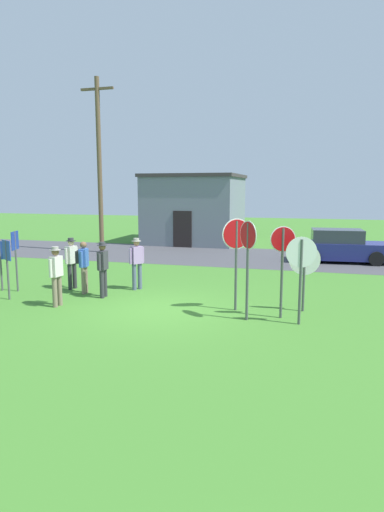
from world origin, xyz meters
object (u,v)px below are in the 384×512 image
object	(u,v)px
stop_sign_rear_right	(248,253)
info_panel_rightmost	(7,259)
parked_car_on_street	(341,247)
stop_sign_low_front	(301,265)
stop_sign_tallest	(304,266)
info_panel_middle	(15,250)
person_in_teal	(72,260)
stop_sign_far_back	(282,257)
person_holding_notes	(56,273)
stop_sign_center_cluster	(236,247)
info_panel_leftmost	(0,257)
person_on_left	(136,260)
utility_pole	(99,163)
person_in_blue	(83,263)
person_near_signs	(103,266)

from	to	relation	value
stop_sign_rear_right	info_panel_rightmost	xyz separation A→B (m)	(-7.33, 0.13, -0.49)
parked_car_on_street	stop_sign_low_front	world-z (taller)	stop_sign_low_front
stop_sign_tallest	info_panel_middle	bearing A→B (deg)	-179.27
person_in_teal	stop_sign_tallest	bearing A→B (deg)	-5.12
stop_sign_low_front	info_panel_rightmost	size ratio (longest dim) A/B	1.21
stop_sign_far_back	person_holding_notes	world-z (taller)	stop_sign_far_back
stop_sign_center_cluster	person_holding_notes	distance (m)	5.18
person_holding_notes	info_panel_leftmost	bearing A→B (deg)	157.03
person_holding_notes	info_panel_middle	world-z (taller)	info_panel_middle
person_on_left	stop_sign_rear_right	bearing A→B (deg)	-31.01
person_in_teal	info_panel_middle	distance (m)	1.80
stop_sign_low_front	info_panel_middle	xyz separation A→B (m)	(-9.10, 1.14, -0.13)
info_panel_rightmost	parked_car_on_street	bearing A→B (deg)	45.03
stop_sign_far_back	person_on_left	distance (m)	5.37
info_panel_middle	utility_pole	bearing A→B (deg)	99.76
person_holding_notes	info_panel_rightmost	size ratio (longest dim) A/B	0.95
parked_car_on_street	stop_sign_rear_right	xyz separation A→B (m)	(-2.79, -10.26, 1.06)
stop_sign_far_back	stop_sign_tallest	bearing A→B (deg)	56.53
stop_sign_rear_right	person_in_blue	distance (m)	5.76
utility_pole	stop_sign_low_front	bearing A→B (deg)	-43.51
person_in_blue	utility_pole	bearing A→B (deg)	113.83
stop_sign_far_back	stop_sign_rear_right	world-z (taller)	stop_sign_rear_right
utility_pole	stop_sign_center_cluster	distance (m)	13.16
stop_sign_tallest	person_holding_notes	distance (m)	6.98
person_on_left	info_panel_rightmost	size ratio (longest dim) A/B	0.95
stop_sign_center_cluster	person_in_blue	world-z (taller)	stop_sign_center_cluster
stop_sign_tallest	stop_sign_rear_right	world-z (taller)	stop_sign_rear_right
stop_sign_low_front	info_panel_leftmost	distance (m)	9.73
parked_car_on_street	person_in_blue	xyz separation A→B (m)	(-8.30, -8.79, 0.29)
person_in_teal	stop_sign_far_back	bearing A→B (deg)	-12.00
person_in_blue	person_holding_notes	size ratio (longest dim) A/B	0.97
utility_pole	info_panel_rightmost	bearing A→B (deg)	-78.67
stop_sign_low_front	person_holding_notes	bearing A→B (deg)	-178.80
stop_sign_rear_right	info_panel_middle	bearing A→B (deg)	171.72
utility_pole	person_on_left	bearing A→B (deg)	-55.59
stop_sign_far_back	info_panel_leftmost	bearing A→B (deg)	175.99
person_on_left	info_panel_leftmost	size ratio (longest dim) A/B	1.05
person_holding_notes	info_panel_middle	distance (m)	2.68
stop_sign_rear_right	person_on_left	world-z (taller)	stop_sign_rear_right
person_in_blue	person_in_teal	world-z (taller)	person_in_teal
info_panel_middle	info_panel_rightmost	size ratio (longest dim) A/B	1.09
person_in_teal	info_panel_leftmost	world-z (taller)	person_in_teal
info_panel_middle	stop_sign_far_back	bearing A→B (deg)	-4.65
stop_sign_center_cluster	person_near_signs	bearing A→B (deg)	175.45
person_in_blue	stop_sign_low_front	bearing A→B (deg)	-12.19
stop_sign_center_cluster	stop_sign_low_front	world-z (taller)	stop_sign_center_cluster
stop_sign_center_cluster	stop_sign_far_back	world-z (taller)	stop_sign_center_cluster
utility_pole	info_panel_leftmost	distance (m)	9.74
stop_sign_tallest	person_near_signs	xyz separation A→B (m)	(-6.04, -0.08, -0.28)
stop_sign_center_cluster	stop_sign_rear_right	distance (m)	0.94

